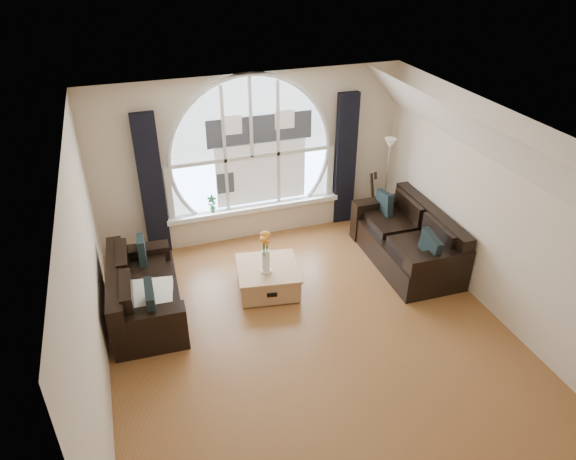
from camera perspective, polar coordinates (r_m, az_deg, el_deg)
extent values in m
cube|color=brown|center=(6.98, 2.40, -11.05)|extent=(5.00, 5.50, 0.01)
cube|color=silver|center=(5.57, 3.00, 10.23)|extent=(5.00, 5.50, 0.01)
cube|color=beige|center=(8.50, -4.01, 7.76)|extent=(5.00, 0.01, 2.70)
cube|color=beige|center=(4.35, 16.57, -20.14)|extent=(5.00, 0.01, 2.70)
cube|color=beige|center=(5.88, -20.84, -5.64)|extent=(0.01, 5.50, 2.70)
cube|color=beige|center=(7.34, 21.21, 1.79)|extent=(0.01, 5.50, 2.70)
cube|color=silver|center=(6.77, 20.77, 8.87)|extent=(0.92, 5.50, 0.72)
cube|color=silver|center=(8.37, -4.03, 9.42)|extent=(2.60, 0.06, 2.15)
cube|color=white|center=(8.77, -3.65, 2.46)|extent=(2.90, 0.22, 0.08)
cube|color=white|center=(8.35, -3.97, 9.35)|extent=(2.76, 0.08, 2.15)
cube|color=silver|center=(8.44, -2.98, 8.72)|extent=(1.70, 0.02, 1.50)
cube|color=black|center=(8.26, -14.55, 4.58)|extent=(0.35, 0.12, 2.30)
cube|color=black|center=(8.98, 6.23, 7.53)|extent=(0.35, 0.12, 2.30)
cube|color=black|center=(7.29, -15.29, -6.21)|extent=(0.95, 1.78, 0.78)
cube|color=black|center=(8.28, 12.71, -1.01)|extent=(1.03, 1.98, 0.87)
cube|color=#AC7A4B|center=(7.59, -2.19, -5.11)|extent=(0.99, 0.99, 0.42)
cube|color=silver|center=(7.00, -14.63, -6.79)|extent=(0.62, 0.62, 0.10)
cube|color=white|center=(7.18, -2.43, -1.97)|extent=(0.24, 0.24, 0.70)
cube|color=#B2B2B2|center=(9.06, 10.58, 4.97)|extent=(0.24, 0.24, 1.60)
cube|color=brown|center=(9.12, 8.87, 3.43)|extent=(0.41, 0.33, 1.06)
imported|color=#1E6023|center=(8.56, -8.23, 2.83)|extent=(0.17, 0.13, 0.29)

